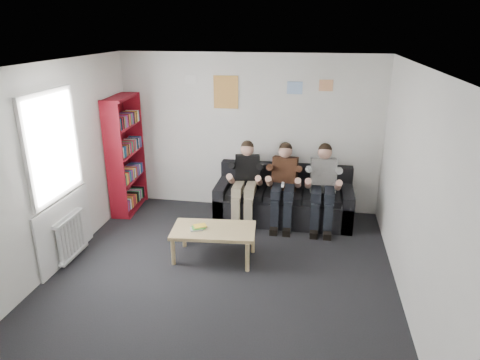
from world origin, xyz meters
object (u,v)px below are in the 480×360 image
object	(u,v)px
person_middle	(284,185)
person_right	(323,187)
sofa	(284,201)
bookshelf	(126,155)
coffee_table	(214,232)
person_left	(245,183)

from	to	relation	value
person_middle	person_right	distance (m)	0.63
sofa	bookshelf	world-z (taller)	bookshelf
coffee_table	person_middle	distance (m)	1.59
sofa	coffee_table	size ratio (longest dim) A/B	1.96
bookshelf	person_left	xyz separation A→B (m)	(2.11, -0.13, -0.34)
person_left	person_right	xyz separation A→B (m)	(1.25, -0.00, 0.00)
person_left	person_middle	xyz separation A→B (m)	(0.63, -0.00, -0.00)
sofa	person_left	distance (m)	0.75
bookshelf	person_left	bearing A→B (deg)	-8.04
sofa	bookshelf	distance (m)	2.83
person_right	coffee_table	bearing A→B (deg)	-143.38
person_left	person_middle	size ratio (longest dim) A/B	1.00
bookshelf	coffee_table	world-z (taller)	bookshelf
person_middle	person_right	xyz separation A→B (m)	(0.63, -0.00, 0.00)
person_left	coffee_table	bearing A→B (deg)	-109.55
coffee_table	person_right	xyz separation A→B (m)	(1.49, 1.31, 0.27)
person_right	sofa	bearing A→B (deg)	157.20
coffee_table	person_right	size ratio (longest dim) A/B	0.85
person_right	person_middle	bearing A→B (deg)	175.19
sofa	person_middle	size ratio (longest dim) A/B	1.68
bookshelf	person_middle	size ratio (longest dim) A/B	1.50
person_middle	person_right	bearing A→B (deg)	5.34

